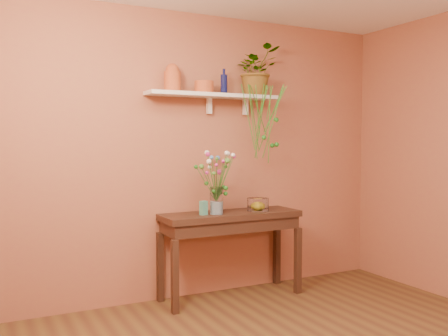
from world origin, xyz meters
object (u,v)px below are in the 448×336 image
object	(u,v)px
glass_bowl	(258,205)
terracotta_jug	(172,78)
blue_bottle	(224,84)
spider_plant	(256,71)
bouquet	(217,170)
glass_vase	(216,203)
sideboard	(231,225)

from	to	relation	value
glass_bowl	terracotta_jug	bearing A→B (deg)	169.68
terracotta_jug	blue_bottle	distance (m)	0.52
spider_plant	bouquet	world-z (taller)	spider_plant
spider_plant	bouquet	size ratio (longest dim) A/B	1.01
glass_vase	spider_plant	bearing A→B (deg)	18.41
blue_bottle	spider_plant	bearing A→B (deg)	1.88
glass_vase	bouquet	bearing A→B (deg)	42.92
glass_vase	bouquet	world-z (taller)	bouquet
glass_vase	glass_bowl	bearing A→B (deg)	1.40
spider_plant	glass_bowl	world-z (taller)	spider_plant
spider_plant	sideboard	bearing A→B (deg)	-160.74
spider_plant	glass_bowl	size ratio (longest dim) A/B	2.35
sideboard	glass_bowl	bearing A→B (deg)	-8.92
blue_bottle	bouquet	world-z (taller)	blue_bottle
bouquet	glass_bowl	xyz separation A→B (m)	(0.44, 0.01, -0.35)
glass_vase	bouquet	size ratio (longest dim) A/B	0.52
blue_bottle	glass_bowl	size ratio (longest dim) A/B	1.15
terracotta_jug	glass_vase	distance (m)	1.20
blue_bottle	glass_bowl	distance (m)	1.21
sideboard	terracotta_jug	xyz separation A→B (m)	(-0.54, 0.11, 1.36)
sideboard	terracotta_jug	world-z (taller)	terracotta_jug
bouquet	glass_vase	bearing A→B (deg)	-137.08
sideboard	glass_bowl	xyz separation A→B (m)	(0.27, -0.04, 0.18)
bouquet	terracotta_jug	bearing A→B (deg)	157.49
blue_bottle	glass_vase	world-z (taller)	blue_bottle
terracotta_jug	spider_plant	world-z (taller)	spider_plant
glass_bowl	sideboard	bearing A→B (deg)	171.08
bouquet	glass_bowl	size ratio (longest dim) A/B	2.32
spider_plant	glass_bowl	bearing A→B (deg)	-112.91
blue_bottle	glass_vase	size ratio (longest dim) A/B	0.95
blue_bottle	glass_vase	distance (m)	1.13
glass_vase	glass_bowl	xyz separation A→B (m)	(0.45, 0.01, -0.05)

